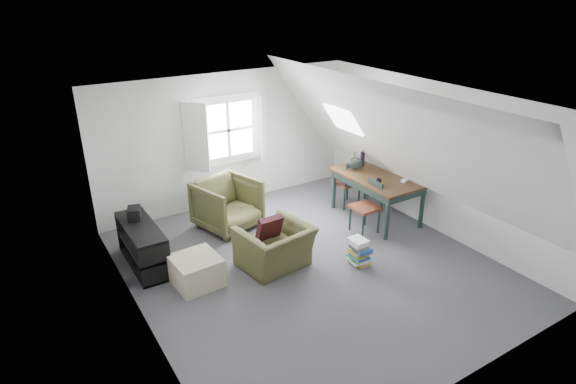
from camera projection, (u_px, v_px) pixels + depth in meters
floor at (310, 265)px, 7.29m from camera, size 5.50×5.50×0.00m
ceiling at (314, 102)px, 6.28m from camera, size 5.50×5.50×0.00m
wall_back at (228, 140)px, 8.92m from camera, size 5.00×0.00×5.00m
wall_front at (473, 285)px, 4.65m from camera, size 5.00×0.00×5.00m
wall_left at (134, 235)px, 5.57m from camera, size 0.00×5.50×5.50m
wall_right at (435, 158)px, 8.00m from camera, size 0.00×5.50×5.50m
slope_left at (207, 177)px, 5.82m from camera, size 3.19×5.50×4.48m
slope_right at (396, 137)px, 7.33m from camera, size 3.19×5.50×4.48m
dormer_window at (229, 131)px, 8.78m from camera, size 1.71×0.35×1.30m
skylight at (343, 120)px, 8.35m from camera, size 0.35×0.75×0.47m
armchair_near at (275, 265)px, 7.28m from camera, size 1.11×1.00×0.65m
armchair_far at (229, 227)px, 8.43m from camera, size 1.16×1.18×0.87m
throw_pillow at (269, 228)px, 7.17m from camera, size 0.39×0.23×0.40m
ottoman at (196, 271)px, 6.77m from camera, size 0.66×0.66×0.42m
dining_table at (377, 181)px, 8.51m from camera, size 0.97×1.62×0.81m
demijohn at (355, 163)px, 8.69m from camera, size 0.23×0.23×0.32m
vase_twigs at (362, 158)px, 8.88m from camera, size 0.08×0.09×0.63m
cup at (379, 184)px, 8.11m from camera, size 0.11×0.11×0.09m
paper_box at (405, 181)px, 8.20m from camera, size 0.14×0.11×0.04m
dining_chair_far at (348, 182)px, 9.05m from camera, size 0.44×0.44×0.93m
dining_chair_near at (367, 206)px, 8.12m from camera, size 0.42×0.42×0.90m
media_shelf at (144, 248)px, 7.16m from camera, size 0.43×1.30×0.66m
electronics_box at (134, 214)px, 7.21m from camera, size 0.26×0.30×0.20m
magazine_stack at (359, 251)px, 7.27m from camera, size 0.30×0.36×0.41m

